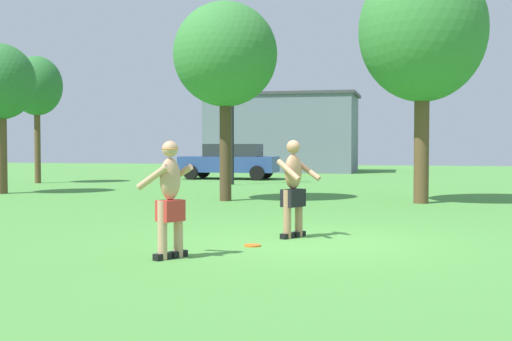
# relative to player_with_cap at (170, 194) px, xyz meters

# --- Properties ---
(ground_plane) EXTENTS (80.00, 80.00, 0.00)m
(ground_plane) POSITION_rel_player_with_cap_xyz_m (1.64, 1.99, -0.88)
(ground_plane) COLOR #4C8E3D
(player_with_cap) EXTENTS (0.73, 0.64, 1.62)m
(player_with_cap) POSITION_rel_player_with_cap_xyz_m (0.00, 0.00, 0.00)
(player_with_cap) COLOR black
(player_with_cap) RESTS_ON ground_plane
(player_in_black) EXTENTS (0.73, 0.77, 1.63)m
(player_in_black) POSITION_rel_player_with_cap_xyz_m (1.29, 2.39, -0.02)
(player_in_black) COLOR black
(player_in_black) RESTS_ON ground_plane
(frisbee) EXTENTS (0.26, 0.26, 0.03)m
(frisbee) POSITION_rel_player_with_cap_xyz_m (0.84, 1.33, -0.87)
(frisbee) COLOR orange
(frisbee) RESTS_ON ground_plane
(car_blue_mid_lot) EXTENTS (4.30, 2.03, 1.58)m
(car_blue_mid_lot) POSITION_rel_player_with_cap_xyz_m (-4.74, 20.42, -0.05)
(car_blue_mid_lot) COLOR #2D478C
(car_blue_mid_lot) RESTS_ON ground_plane
(lamp_post) EXTENTS (0.60, 0.24, 5.23)m
(lamp_post) POSITION_rel_player_with_cap_xyz_m (-3.56, 16.47, 2.37)
(lamp_post) COLOR black
(lamp_post) RESTS_ON ground_plane
(outbuilding_behind_lot) EXTENTS (8.57, 4.74, 4.43)m
(outbuilding_behind_lot) POSITION_rel_player_with_cap_xyz_m (-4.01, 29.18, 1.34)
(outbuilding_behind_lot) COLOR slate
(outbuilding_behind_lot) RESTS_ON ground_plane
(tree_left_field) EXTENTS (2.23, 2.23, 4.74)m
(tree_left_field) POSITION_rel_player_with_cap_xyz_m (-9.47, 10.20, 2.59)
(tree_left_field) COLOR brown
(tree_left_field) RESTS_ON ground_plane
(tree_right_field) EXTENTS (2.86, 2.86, 5.47)m
(tree_right_field) POSITION_rel_player_with_cap_xyz_m (-1.80, 9.21, 3.13)
(tree_right_field) COLOR #4C3823
(tree_right_field) RESTS_ON ground_plane
(tree_behind_players) EXTENTS (3.35, 3.35, 6.43)m
(tree_behind_players) POSITION_rel_player_with_cap_xyz_m (3.46, 9.63, 3.64)
(tree_behind_players) COLOR brown
(tree_behind_players) RESTS_ON ground_plane
(tree_near_building) EXTENTS (2.03, 2.03, 5.09)m
(tree_near_building) POSITION_rel_player_with_cap_xyz_m (-11.45, 15.62, 2.99)
(tree_near_building) COLOR brown
(tree_near_building) RESTS_ON ground_plane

